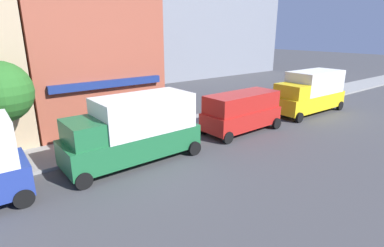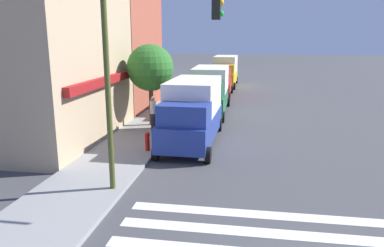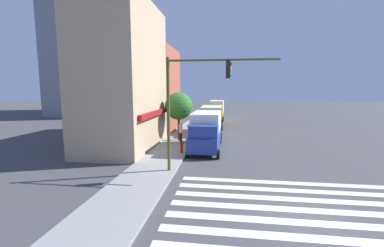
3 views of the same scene
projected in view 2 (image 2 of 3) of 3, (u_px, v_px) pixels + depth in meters
storefront_row at (81, 30)px, 20.92m from camera, size 16.84×5.30×11.75m
traffic_signal at (152, 50)px, 11.22m from camera, size 0.32×6.24×6.75m
box_truck_blue at (192, 111)px, 17.85m from camera, size 6.25×2.42×3.04m
box_truck_green at (210, 90)px, 24.99m from camera, size 6.23×2.42×3.04m
van_red at (219, 82)px, 31.85m from camera, size 5.04×2.22×2.34m
box_truck_yellow at (225, 70)px, 38.67m from camera, size 6.24×2.42×3.04m
pedestrian_white_shirt at (153, 112)px, 20.19m from camera, size 0.32×0.32×1.77m
fire_hydrant at (147, 140)px, 16.46m from camera, size 0.24×0.24×0.84m
street_tree at (150, 68)px, 20.61m from camera, size 2.58×2.58×4.52m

